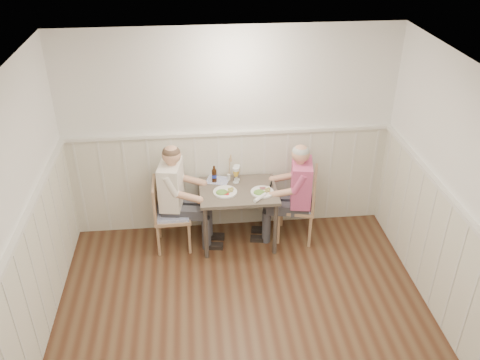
{
  "coord_description": "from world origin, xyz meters",
  "views": [
    {
      "loc": [
        -0.43,
        -3.32,
        3.9
      ],
      "look_at": [
        0.06,
        1.64,
        1.0
      ],
      "focal_mm": 38.0,
      "sensor_mm": 36.0,
      "label": 1
    }
  ],
  "objects": [
    {
      "name": "dining_table",
      "position": [
        0.06,
        1.84,
        0.65
      ],
      "size": [
        0.93,
        0.7,
        0.75
      ],
      "color": "#4A4339",
      "rests_on": "ground"
    },
    {
      "name": "beer_glass_b",
      "position": [
        0.05,
        2.01,
        0.89
      ],
      "size": [
        0.08,
        0.08,
        0.2
      ],
      "color": "silver",
      "rests_on": "dining_table"
    },
    {
      "name": "rolled_napkin",
      "position": [
        0.3,
        1.6,
        0.77
      ],
      "size": [
        0.18,
        0.17,
        0.04
      ],
      "color": "white",
      "rests_on": "dining_table"
    },
    {
      "name": "beer_glass_a",
      "position": [
        0.07,
        2.07,
        0.88
      ],
      "size": [
        0.08,
        0.08,
        0.2
      ],
      "color": "silver",
      "rests_on": "dining_table"
    },
    {
      "name": "chair_left",
      "position": [
        -0.79,
        1.83,
        0.5
      ],
      "size": [
        0.44,
        0.44,
        0.91
      ],
      "color": "#9B6F4D",
      "rests_on": "ground"
    },
    {
      "name": "ground_plane",
      "position": [
        0.0,
        0.0,
        0.0
      ],
      "size": [
        4.5,
        4.5,
        0.0
      ],
      "primitive_type": "plane",
      "color": "#452617"
    },
    {
      "name": "chair_right",
      "position": [
        0.85,
        1.85,
        0.52
      ],
      "size": [
        0.56,
        0.56,
        0.96
      ],
      "color": "#9B6F4D",
      "rests_on": "ground"
    },
    {
      "name": "grass_vase",
      "position": [
        -0.03,
        2.09,
        0.92
      ],
      "size": [
        0.04,
        0.04,
        0.37
      ],
      "color": "silver",
      "rests_on": "dining_table"
    },
    {
      "name": "gingham_mat",
      "position": [
        -0.17,
        2.08,
        0.75
      ],
      "size": [
        0.32,
        0.28,
        0.01
      ],
      "color": "#6371C2",
      "rests_on": "dining_table"
    },
    {
      "name": "wainscot",
      "position": [
        0.0,
        0.69,
        0.69
      ],
      "size": [
        4.0,
        4.49,
        1.34
      ],
      "color": "silver",
      "rests_on": "ground"
    },
    {
      "name": "man_in_pink",
      "position": [
        0.78,
        1.82,
        0.56
      ],
      "size": [
        0.67,
        0.47,
        1.34
      ],
      "color": "#3F3F47",
      "rests_on": "ground"
    },
    {
      "name": "plate_man",
      "position": [
        0.33,
        1.74,
        0.77
      ],
      "size": [
        0.28,
        0.28,
        0.07
      ],
      "color": "white",
      "rests_on": "dining_table"
    },
    {
      "name": "beer_bottle",
      "position": [
        -0.21,
        2.05,
        0.85
      ],
      "size": [
        0.06,
        0.06,
        0.22
      ],
      "color": "black",
      "rests_on": "dining_table"
    },
    {
      "name": "plate_diner",
      "position": [
        -0.11,
        1.78,
        0.77
      ],
      "size": [
        0.28,
        0.28,
        0.07
      ],
      "color": "white",
      "rests_on": "dining_table"
    },
    {
      "name": "diner_cream",
      "position": [
        -0.69,
        1.88,
        0.58
      ],
      "size": [
        0.68,
        0.48,
        1.37
      ],
      "color": "#3F3F47",
      "rests_on": "ground"
    },
    {
      "name": "room_shell",
      "position": [
        0.0,
        0.0,
        1.52
      ],
      "size": [
        4.04,
        4.54,
        2.6
      ],
      "color": "white",
      "rests_on": "ground"
    }
  ]
}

